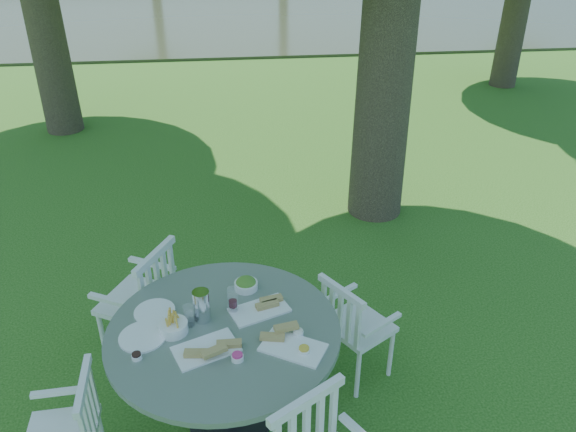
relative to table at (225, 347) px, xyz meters
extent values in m
plane|color=#18440E|center=(0.56, 1.17, -0.70)|extent=(140.00, 140.00, 0.00)
cylinder|color=black|center=(0.00, 0.00, -0.68)|extent=(0.56, 0.56, 0.04)
cylinder|color=black|center=(0.00, 0.00, -0.27)|extent=(0.12, 0.12, 0.77)
cylinder|color=#5E6C5A|center=(0.00, 0.00, 0.14)|extent=(1.46, 1.46, 0.04)
cylinder|color=white|center=(1.21, 0.32, -0.48)|extent=(0.03, 0.03, 0.43)
cylinder|color=white|center=(1.01, 0.65, -0.48)|extent=(0.03, 0.03, 0.43)
cylinder|color=white|center=(0.92, 0.14, -0.48)|extent=(0.03, 0.03, 0.43)
cylinder|color=white|center=(0.72, 0.46, -0.48)|extent=(0.03, 0.03, 0.43)
cube|color=white|center=(0.97, 0.39, -0.25)|extent=(0.58, 0.59, 0.04)
cube|color=white|center=(0.80, 0.29, -0.04)|extent=(0.27, 0.40, 0.44)
cylinder|color=white|center=(-0.74, 1.08, -0.45)|extent=(0.04, 0.04, 0.49)
cylinder|color=white|center=(-0.94, 0.70, -0.45)|extent=(0.04, 0.04, 0.49)
cylinder|color=white|center=(-0.39, 0.91, -0.45)|extent=(0.04, 0.04, 0.49)
cylinder|color=white|center=(-0.59, 0.52, -0.45)|extent=(0.04, 0.04, 0.49)
cube|color=white|center=(-0.67, 0.80, -0.19)|extent=(0.64, 0.65, 0.04)
cube|color=white|center=(-0.47, 0.70, 0.04)|extent=(0.27, 0.47, 0.50)
cube|color=white|center=(-0.78, -0.38, -0.04)|extent=(0.06, 0.44, 0.44)
cube|color=white|center=(0.42, -0.72, 0.03)|extent=(0.44, 0.30, 0.49)
cube|color=white|center=(-0.11, -0.18, 0.16)|extent=(0.43, 0.35, 0.01)
cube|color=white|center=(0.41, -0.23, 0.16)|extent=(0.43, 0.38, 0.01)
cube|color=white|center=(0.23, 0.14, 0.16)|extent=(0.42, 0.32, 0.02)
cylinder|color=white|center=(-0.49, -0.03, 0.16)|extent=(0.29, 0.29, 0.01)
cylinder|color=white|center=(-0.44, 0.21, 0.16)|extent=(0.26, 0.26, 0.01)
cylinder|color=white|center=(-0.30, 0.00, 0.19)|extent=(0.18, 0.18, 0.07)
cylinder|color=white|center=(0.16, 0.39, 0.18)|extent=(0.16, 0.16, 0.05)
cylinder|color=silver|center=(-0.13, 0.10, 0.26)|extent=(0.11, 0.11, 0.22)
cylinder|color=white|center=(0.07, 0.16, 0.25)|extent=(0.07, 0.07, 0.18)
cylinder|color=white|center=(-0.21, 0.10, 0.21)|extent=(0.07, 0.07, 0.11)
cylinder|color=white|center=(-0.21, 0.06, 0.21)|extent=(0.06, 0.06, 0.10)
cylinder|color=white|center=(0.08, -0.28, 0.17)|extent=(0.07, 0.07, 0.03)
cylinder|color=white|center=(0.47, -0.27, 0.17)|extent=(0.07, 0.07, 0.03)
cylinder|color=white|center=(0.45, -0.11, 0.17)|extent=(0.07, 0.07, 0.03)
cylinder|color=white|center=(-0.50, -0.20, 0.17)|extent=(0.06, 0.06, 0.03)
camera|label=1|loc=(0.09, -2.71, 2.48)|focal=35.00mm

